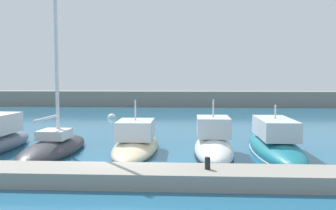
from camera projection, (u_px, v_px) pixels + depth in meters
ground_plane at (123, 170)px, 15.63m from camera, size 120.00×120.00×0.00m
dock_pier at (114, 176)px, 13.58m from camera, size 21.30×1.93×0.58m
breakwater_seawall at (169, 98)px, 50.58m from camera, size 108.00×3.49×2.00m
sailboat_charcoal_second at (54, 147)px, 18.87m from camera, size 2.52×7.08×11.00m
motorboat_sand_third at (136, 143)px, 19.62m from camera, size 2.38×7.64×2.98m
motorboat_white_fourth at (213, 145)px, 18.55m from camera, size 1.92×6.45×3.09m
motorboat_teal_fifth at (275, 145)px, 19.06m from camera, size 2.23×8.60×2.89m
mooring_buoy_white at (112, 118)px, 35.47m from camera, size 0.83×0.83×0.83m
dock_bollard at (208, 163)px, 13.35m from camera, size 0.20×0.20×0.44m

